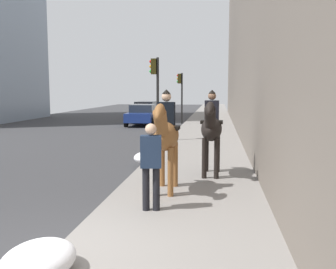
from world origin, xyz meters
The scene contains 10 objects.
sidewalk_slab centered at (0.00, -1.72, 0.06)m, with size 120.00×3.44×0.12m, color gray.
mounted_horse_near centered at (3.57, -1.20, 1.44)m, with size 2.15×0.60×2.35m.
mounted_horse_far centered at (5.45, -2.21, 1.44)m, with size 2.15×0.61×2.34m.
pedestrian_greeting centered at (2.15, -1.11, 1.10)m, with size 0.31×0.43×1.70m.
car_near_lane centered at (21.61, 2.79, 0.76)m, with size 4.32×2.05×1.44m.
car_far_lane centered at (28.70, 3.83, 0.76)m, with size 4.35×2.04×1.44m.
traffic_light_near_curb centered at (12.55, 0.44, 2.62)m, with size 0.20×0.44×3.91m.
traffic_light_far_curb centered at (23.21, 0.31, 2.46)m, with size 0.20×0.44×3.66m.
snow_pile_near centered at (-0.70, -0.15, 0.32)m, with size 1.17×0.90×0.40m, color white.
snow_pile_far centered at (6.97, -0.15, 0.31)m, with size 1.08×0.83×0.37m, color white.
Camera 1 is at (-5.20, -2.37, 2.46)m, focal length 42.01 mm.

